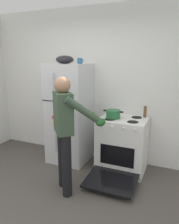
{
  "coord_description": "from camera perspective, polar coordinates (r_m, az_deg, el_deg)",
  "views": [
    {
      "loc": [
        1.44,
        -1.74,
        1.81
      ],
      "look_at": [
        0.1,
        1.32,
        1.0
      ],
      "focal_mm": 34.97,
      "sensor_mm": 36.0,
      "label": 1
    }
  ],
  "objects": [
    {
      "name": "person_cook",
      "position": [
        2.92,
        -6.0,
        -3.38
      ],
      "size": [
        0.72,
        0.74,
        1.6
      ],
      "color": "black",
      "rests_on": "ground"
    },
    {
      "name": "kitchen_wall_back",
      "position": [
        3.99,
        2.32,
        6.99
      ],
      "size": [
        6.0,
        0.1,
        2.7
      ],
      "primitive_type": "cube",
      "color": "white",
      "rests_on": "ground"
    },
    {
      "name": "ground",
      "position": [
        2.9,
        -13.74,
        -25.5
      ],
      "size": [
        8.0,
        8.0,
        0.0
      ],
      "primitive_type": "plane",
      "color": "#4C4742"
    },
    {
      "name": "refrigerator",
      "position": [
        3.9,
        -5.11,
        -0.41
      ],
      "size": [
        0.68,
        0.72,
        1.74
      ],
      "color": "silver",
      "rests_on": "ground"
    },
    {
      "name": "coffee_mug",
      "position": [
        3.74,
        -2.52,
        13.21
      ],
      "size": [
        0.11,
        0.08,
        0.1
      ],
      "color": "#2D6093",
      "rests_on": "refrigerator"
    },
    {
      "name": "mixing_bowl",
      "position": [
        3.82,
        -6.49,
        13.46
      ],
      "size": [
        0.31,
        0.31,
        0.14
      ],
      "primitive_type": "ellipsoid",
      "color": "black",
      "rests_on": "refrigerator"
    },
    {
      "name": "stove_range",
      "position": [
        3.67,
        8.56,
        -8.56
      ],
      "size": [
        0.76,
        1.21,
        0.89
      ],
      "color": "white",
      "rests_on": "ground"
    },
    {
      "name": "pepper_mill",
      "position": [
        3.65,
        14.31,
        0.07
      ],
      "size": [
        0.05,
        0.05,
        0.18
      ],
      "primitive_type": "cylinder",
      "color": "brown",
      "rests_on": "stove_range"
    },
    {
      "name": "red_pot",
      "position": [
        3.52,
        6.21,
        -0.51
      ],
      "size": [
        0.33,
        0.23,
        0.13
      ],
      "color": "#236638",
      "rests_on": "stove_range"
    }
  ]
}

